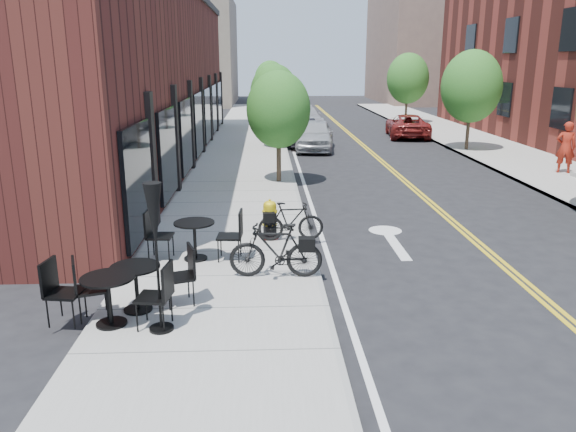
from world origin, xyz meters
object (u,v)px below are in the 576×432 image
object	(u,v)px
bicycle_left	(276,250)
parked_car_c	(305,117)
parked_car_far	(407,126)
bistro_set_b	(136,281)
fire_hydrant	(270,220)
bistro_set_a	(109,294)
pedestrian	(566,147)
bistro_set_c	(195,235)
parked_car_a	(315,135)
parked_car_b	(301,133)
patio_umbrella	(155,226)
bicycle_right	(291,221)

from	to	relation	value
bicycle_left	parked_car_c	bearing A→B (deg)	178.12
parked_car_far	bistro_set_b	bearing A→B (deg)	72.73
fire_hydrant	bistro_set_a	distance (m)	5.18
bistro_set_a	pedestrian	xyz separation A→B (m)	(13.82, 12.14, 0.43)
parked_car_c	bistro_set_c	bearing A→B (deg)	-104.43
bistro_set_a	parked_car_a	bearing A→B (deg)	83.39
bicycle_left	parked_car_b	xyz separation A→B (m)	(1.70, 18.37, 0.01)
fire_hydrant	parked_car_a	xyz separation A→B (m)	(2.36, 14.44, 0.16)
bicycle_left	parked_car_b	distance (m)	18.45
pedestrian	bistro_set_a	bearing A→B (deg)	62.18
bistro_set_c	parked_car_far	world-z (taller)	parked_car_far
bicycle_left	bistro_set_b	bearing A→B (deg)	-55.59
bicycle_left	parked_car_a	distance (m)	17.10
patio_umbrella	parked_car_c	size ratio (longest dim) A/B	0.52
bicycle_right	bistro_set_a	distance (m)	5.29
bistro_set_a	patio_umbrella	distance (m)	1.46
bistro_set_b	parked_car_b	world-z (taller)	parked_car_b
patio_umbrella	bicycle_left	bearing A→B (deg)	49.46
parked_car_b	parked_car_far	distance (m)	6.95
bistro_set_c	parked_car_c	xyz separation A→B (m)	(4.20, 25.68, 0.00)
pedestrian	bicycle_left	bearing A→B (deg)	63.36
bistro_set_b	patio_umbrella	xyz separation A→B (m)	(0.53, -0.74, 1.18)
bistro_set_a	bistro_set_c	xyz separation A→B (m)	(1.00, 3.05, 0.00)
bicycle_right	bistro_set_a	world-z (taller)	bistro_set_a
bistro_set_c	patio_umbrella	world-z (taller)	patio_umbrella
bistro_set_a	pedestrian	distance (m)	18.40
bicycle_left	patio_umbrella	xyz separation A→B (m)	(-1.86, -2.17, 1.16)
pedestrian	bistro_set_c	bearing A→B (deg)	56.20
parked_car_b	parked_car_a	bearing A→B (deg)	-70.55
pedestrian	parked_car_b	bearing A→B (deg)	-20.13
bistro_set_b	parked_car_b	distance (m)	20.22
bistro_set_b	parked_car_far	xyz separation A→B (m)	(10.33, 22.87, 0.01)
parked_car_a	bistro_set_c	bearing A→B (deg)	-96.86
bicycle_left	bistro_set_b	distance (m)	2.78
parked_car_a	bistro_set_b	bearing A→B (deg)	-97.01
bicycle_right	bistro_set_b	world-z (taller)	bistro_set_b
fire_hydrant	parked_car_c	xyz separation A→B (m)	(2.59, 24.27, 0.09)
bistro_set_a	bistro_set_c	size ratio (longest dim) A/B	1.00
patio_umbrella	pedestrian	bearing A→B (deg)	43.59
bistro_set_b	parked_car_b	xyz separation A→B (m)	(4.09, 19.80, 0.03)
fire_hydrant	parked_car_far	distance (m)	20.56
bistro_set_c	bistro_set_a	bearing A→B (deg)	-104.72
bistro_set_b	parked_car_far	distance (m)	25.09
patio_umbrella	parked_car_far	bearing A→B (deg)	67.45
bicycle_left	bistro_set_a	world-z (taller)	bicycle_left
bicycle_right	bistro_set_a	size ratio (longest dim) A/B	0.77
fire_hydrant	bistro_set_a	size ratio (longest dim) A/B	0.47
pedestrian	parked_car_c	bearing A→B (deg)	-41.68
bicycle_left	pedestrian	xyz separation A→B (m)	(11.12, 10.18, 0.42)
bicycle_left	parked_car_a	size ratio (longest dim) A/B	0.42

